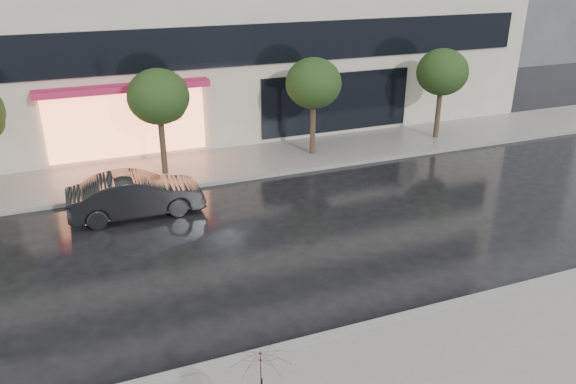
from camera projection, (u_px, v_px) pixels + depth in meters
ground at (366, 301)px, 13.45m from camera, size 120.00×120.00×0.00m
sidewalk_far at (240, 162)px, 22.19m from camera, size 60.00×3.50×0.12m
curb_near at (388, 322)px, 12.57m from camera, size 60.00×0.25×0.14m
curb_far at (254, 177)px, 20.69m from camera, size 60.00×0.25×0.14m
tree_mid_west at (160, 98)px, 19.89m from camera, size 2.20×2.20×3.99m
tree_mid_east at (315, 85)px, 21.91m from camera, size 2.20×2.20×3.99m
tree_far_east at (443, 74)px, 23.93m from camera, size 2.20×2.20×3.99m
parked_car at (136, 195)px, 17.60m from camera, size 4.14×1.45×1.37m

